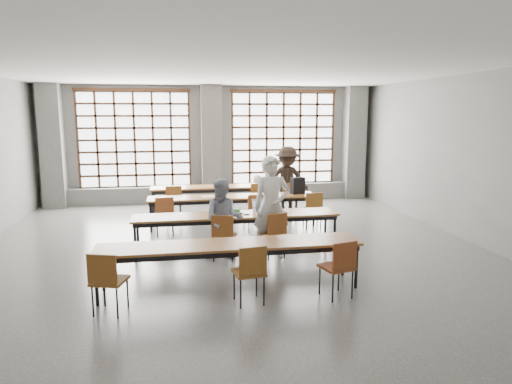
# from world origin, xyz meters

# --- Properties ---
(floor) EXTENTS (11.00, 11.00, 0.00)m
(floor) POSITION_xyz_m (0.00, 0.00, 0.00)
(floor) COLOR #50504D
(floor) RESTS_ON ground
(ceiling) EXTENTS (11.00, 11.00, 0.00)m
(ceiling) POSITION_xyz_m (0.00, 0.00, 3.50)
(ceiling) COLOR silver
(ceiling) RESTS_ON floor
(wall_back) EXTENTS (10.00, 0.00, 10.00)m
(wall_back) POSITION_xyz_m (0.00, 5.50, 1.75)
(wall_back) COLOR #62625F
(wall_back) RESTS_ON floor
(wall_front) EXTENTS (10.00, 0.00, 10.00)m
(wall_front) POSITION_xyz_m (0.00, -5.50, 1.75)
(wall_front) COLOR #62625F
(wall_front) RESTS_ON floor
(wall_right) EXTENTS (0.00, 11.00, 11.00)m
(wall_right) POSITION_xyz_m (5.00, 0.00, 1.75)
(wall_right) COLOR #62625F
(wall_right) RESTS_ON floor
(column_left) EXTENTS (0.60, 0.55, 3.50)m
(column_left) POSITION_xyz_m (-4.50, 5.22, 1.75)
(column_left) COLOR #51514F
(column_left) RESTS_ON floor
(column_mid) EXTENTS (0.60, 0.55, 3.50)m
(column_mid) POSITION_xyz_m (0.00, 5.22, 1.75)
(column_mid) COLOR #51514F
(column_mid) RESTS_ON floor
(column_right) EXTENTS (0.60, 0.55, 3.50)m
(column_right) POSITION_xyz_m (4.50, 5.22, 1.75)
(column_right) COLOR #51514F
(column_right) RESTS_ON floor
(window_left) EXTENTS (3.32, 0.12, 3.00)m
(window_left) POSITION_xyz_m (-2.25, 5.42, 1.90)
(window_left) COLOR white
(window_left) RESTS_ON wall_back
(window_right) EXTENTS (3.32, 0.12, 3.00)m
(window_right) POSITION_xyz_m (2.25, 5.42, 1.90)
(window_right) COLOR white
(window_right) RESTS_ON wall_back
(sill_ledge) EXTENTS (9.80, 0.35, 0.50)m
(sill_ledge) POSITION_xyz_m (0.00, 5.30, 0.25)
(sill_ledge) COLOR #51514F
(sill_ledge) RESTS_ON floor
(desk_row_a) EXTENTS (4.00, 0.70, 0.73)m
(desk_row_a) POSITION_xyz_m (0.24, 3.68, 0.66)
(desk_row_a) COLOR brown
(desk_row_a) RESTS_ON floor
(desk_row_b) EXTENTS (4.00, 0.70, 0.73)m
(desk_row_b) POSITION_xyz_m (0.26, 2.13, 0.66)
(desk_row_b) COLOR brown
(desk_row_b) RESTS_ON floor
(desk_row_c) EXTENTS (4.00, 0.70, 0.73)m
(desk_row_c) POSITION_xyz_m (0.08, 0.15, 0.66)
(desk_row_c) COLOR brown
(desk_row_c) RESTS_ON floor
(desk_row_d) EXTENTS (4.00, 0.70, 0.73)m
(desk_row_d) POSITION_xyz_m (-0.28, -1.85, 0.66)
(desk_row_d) COLOR brown
(desk_row_d) RESTS_ON floor
(chair_back_left) EXTENTS (0.45, 0.45, 0.88)m
(chair_back_left) POSITION_xyz_m (-1.15, 3.05, 0.54)
(chair_back_left) COLOR brown
(chair_back_left) RESTS_ON floor
(chair_back_mid) EXTENTS (0.47, 0.47, 0.88)m
(chair_back_mid) POSITION_xyz_m (1.03, 3.05, 0.54)
(chair_back_mid) COLOR brown
(chair_back_mid) RESTS_ON floor
(chair_back_right) EXTENTS (0.44, 0.45, 0.88)m
(chair_back_right) POSITION_xyz_m (1.85, 3.05, 0.54)
(chair_back_right) COLOR brown
(chair_back_right) RESTS_ON floor
(chair_mid_left) EXTENTS (0.45, 0.45, 0.88)m
(chair_mid_left) POSITION_xyz_m (-1.34, 1.50, 0.54)
(chair_mid_left) COLOR brown
(chair_mid_left) RESTS_ON floor
(chair_mid_centre) EXTENTS (0.49, 0.49, 0.88)m
(chair_mid_centre) POSITION_xyz_m (0.67, 1.50, 0.54)
(chair_mid_centre) COLOR brown
(chair_mid_centre) RESTS_ON floor
(chair_mid_right) EXTENTS (0.45, 0.45, 0.88)m
(chair_mid_right) POSITION_xyz_m (2.05, 1.50, 0.54)
(chair_mid_right) COLOR brown
(chair_mid_right) RESTS_ON floor
(chair_front_left) EXTENTS (0.52, 0.52, 0.88)m
(chair_front_left) POSITION_xyz_m (-0.24, -0.47, 0.54)
(chair_front_left) COLOR brown
(chair_front_left) RESTS_ON floor
(chair_front_right) EXTENTS (0.52, 0.53, 0.88)m
(chair_front_right) POSITION_xyz_m (0.71, -0.47, 0.54)
(chair_front_right) COLOR maroon
(chair_front_right) RESTS_ON floor
(chair_near_left) EXTENTS (0.53, 0.53, 0.88)m
(chair_near_left) POSITION_xyz_m (-2.00, -2.48, 0.54)
(chair_near_left) COLOR brown
(chair_near_left) RESTS_ON floor
(chair_near_mid) EXTENTS (0.48, 0.48, 0.88)m
(chair_near_mid) POSITION_xyz_m (-0.07, -2.48, 0.54)
(chair_near_mid) COLOR brown
(chair_near_mid) RESTS_ON floor
(chair_near_right) EXTENTS (0.51, 0.52, 0.88)m
(chair_near_right) POSITION_xyz_m (1.24, -2.48, 0.54)
(chair_near_right) COLOR maroon
(chair_near_right) RESTS_ON floor
(student_male) EXTENTS (0.70, 0.46, 1.90)m
(student_male) POSITION_xyz_m (0.68, -0.35, 0.95)
(student_male) COLOR silver
(student_male) RESTS_ON floor
(student_female) EXTENTS (0.81, 0.67, 1.50)m
(student_female) POSITION_xyz_m (-0.22, -0.35, 0.75)
(student_female) COLOR navy
(student_female) RESTS_ON floor
(student_back) EXTENTS (1.21, 0.75, 1.81)m
(student_back) POSITION_xyz_m (1.84, 3.18, 0.91)
(student_back) COLOR black
(student_back) RESTS_ON floor
(laptop_front) EXTENTS (0.42, 0.38, 0.26)m
(laptop_front) POSITION_xyz_m (0.62, 0.26, 0.79)
(laptop_front) COLOR #BCBCC1
(laptop_front) RESTS_ON desk_row_c
(laptop_back) EXTENTS (0.43, 0.39, 0.26)m
(laptop_back) POSITION_xyz_m (1.58, 3.79, 0.79)
(laptop_back) COLOR #BCBDC1
(laptop_back) RESTS_ON desk_row_a
(mouse) EXTENTS (0.11, 0.09, 0.04)m
(mouse) POSITION_xyz_m (1.03, 0.13, 0.75)
(mouse) COLOR silver
(mouse) RESTS_ON desk_row_c
(green_box) EXTENTS (0.27, 0.18, 0.09)m
(green_box) POSITION_xyz_m (0.03, 0.23, 0.78)
(green_box) COLOR green
(green_box) RESTS_ON desk_row_c
(phone) EXTENTS (0.14, 0.08, 0.01)m
(phone) POSITION_xyz_m (0.26, 0.05, 0.74)
(phone) COLOR black
(phone) RESTS_ON desk_row_c
(paper_sheet_a) EXTENTS (0.34, 0.27, 0.00)m
(paper_sheet_a) POSITION_xyz_m (-0.34, 2.18, 0.73)
(paper_sheet_a) COLOR white
(paper_sheet_a) RESTS_ON desk_row_b
(paper_sheet_b) EXTENTS (0.36, 0.32, 0.00)m
(paper_sheet_b) POSITION_xyz_m (-0.04, 2.08, 0.73)
(paper_sheet_b) COLOR silver
(paper_sheet_b) RESTS_ON desk_row_b
(backpack) EXTENTS (0.35, 0.26, 0.40)m
(backpack) POSITION_xyz_m (1.86, 2.18, 0.93)
(backpack) COLOR black
(backpack) RESTS_ON desk_row_b
(plastic_bag) EXTENTS (0.31, 0.27, 0.29)m
(plastic_bag) POSITION_xyz_m (1.14, 3.73, 0.87)
(plastic_bag) COLOR silver
(plastic_bag) RESTS_ON desk_row_a
(red_pouch) EXTENTS (0.21, 0.10, 0.06)m
(red_pouch) POSITION_xyz_m (-1.98, -2.40, 0.50)
(red_pouch) COLOR #A11A13
(red_pouch) RESTS_ON chair_near_left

